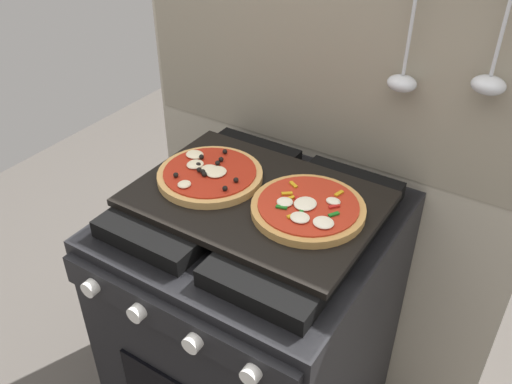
{
  "coord_description": "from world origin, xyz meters",
  "views": [
    {
      "loc": [
        0.53,
        -0.84,
        1.61
      ],
      "look_at": [
        0.0,
        0.0,
        0.93
      ],
      "focal_mm": 38.27,
      "sensor_mm": 36.0,
      "label": 1
    }
  ],
  "objects_px": {
    "pizza_left": "(209,175)",
    "pizza_right": "(308,208)",
    "baking_tray": "(256,199)",
    "stove": "(256,336)"
  },
  "relations": [
    {
      "from": "pizza_right",
      "to": "stove",
      "type": "bearing_deg",
      "value": -176.38
    },
    {
      "from": "pizza_left",
      "to": "pizza_right",
      "type": "bearing_deg",
      "value": 1.88
    },
    {
      "from": "baking_tray",
      "to": "pizza_left",
      "type": "bearing_deg",
      "value": -179.12
    },
    {
      "from": "stove",
      "to": "pizza_right",
      "type": "height_order",
      "value": "pizza_right"
    },
    {
      "from": "baking_tray",
      "to": "pizza_left",
      "type": "relative_size",
      "value": 2.21
    },
    {
      "from": "stove",
      "to": "baking_tray",
      "type": "relative_size",
      "value": 1.67
    },
    {
      "from": "baking_tray",
      "to": "pizza_left",
      "type": "xyz_separation_m",
      "value": [
        -0.13,
        -0.0,
        0.02
      ]
    },
    {
      "from": "baking_tray",
      "to": "stove",
      "type": "bearing_deg",
      "value": -90.0
    },
    {
      "from": "stove",
      "to": "baking_tray",
      "type": "height_order",
      "value": "baking_tray"
    },
    {
      "from": "pizza_left",
      "to": "pizza_right",
      "type": "relative_size",
      "value": 1.0
    }
  ]
}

